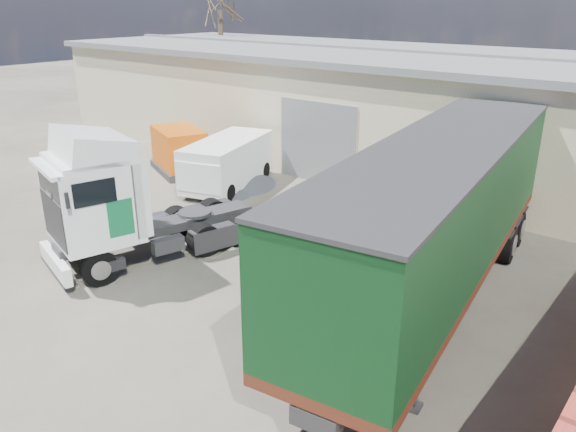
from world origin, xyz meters
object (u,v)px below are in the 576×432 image
Objects in this scene: orange_skip at (180,153)px; tractor_unit at (121,207)px; box_trailer at (440,208)px; panel_van at (226,164)px.

tractor_unit is at bearing -27.15° from orange_skip.
panel_van is at bearing 154.40° from box_trailer.
orange_skip is at bearing 156.87° from box_trailer.
orange_skip is (-3.47, 0.38, -0.18)m from panel_van.
box_trailer reaches higher than tractor_unit.
panel_van is (-11.38, 3.54, -1.65)m from box_trailer.
tractor_unit is at bearing -164.92° from box_trailer.
orange_skip is at bearing 144.44° from tractor_unit.
tractor_unit is 7.81m from panel_van.
panel_van is 1.43× the size of orange_skip.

